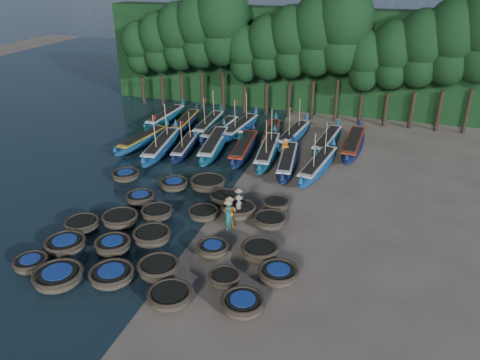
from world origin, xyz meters
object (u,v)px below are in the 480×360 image
(coracle_15, at_px, (141,198))
(fisherman_3, at_px, (239,201))
(coracle_21, at_px, (174,184))
(long_boat_16, at_px, (327,141))
(coracle_7, at_px, (159,269))
(fisherman_4, at_px, (239,207))
(fisherman_5, at_px, (240,140))
(fisherman_0, at_px, (230,209))
(long_boat_10, at_px, (186,122))
(coracle_13, at_px, (213,249))
(long_boat_6, at_px, (268,152))
(coracle_0, at_px, (31,263))
(coracle_1, at_px, (58,277))
(long_boat_14, at_px, (271,134))
(coracle_24, at_px, (276,204))
(long_boat_5, at_px, (244,148))
(coracle_10, at_px, (82,224))
(coracle_14, at_px, (260,251))
(coracle_20, at_px, (126,175))
(coracle_11, at_px, (120,219))
(coracle_22, at_px, (208,183))
(long_boat_17, at_px, (353,144))
(long_boat_8, at_px, (318,165))
(coracle_8, at_px, (225,278))
(long_boat_4, at_px, (214,145))
(coracle_4, at_px, (243,304))
(coracle_6, at_px, (113,245))
(fisherman_6, at_px, (285,149))
(coracle_19, at_px, (270,221))
(long_boat_11, at_px, (209,124))
(fisherman_1, at_px, (228,214))
(coracle_9, at_px, (278,274))
(fisherman_2, at_px, (230,212))
(long_boat_15, at_px, (293,135))
(long_boat_13, at_px, (240,127))
(coracle_17, at_px, (204,213))
(long_boat_2, at_px, (161,146))
(long_boat_12, at_px, (220,130))
(coracle_5, at_px, (65,245))
(coracle_2, at_px, (112,275))
(coracle_16, at_px, (157,213))
(long_boat_9, at_px, (166,117))

(coracle_15, bearing_deg, fisherman_3, 7.71)
(coracle_21, xyz_separation_m, long_boat_16, (8.69, 11.30, 0.14))
(coracle_7, bearing_deg, long_boat_16, 75.58)
(fisherman_4, xyz_separation_m, fisherman_5, (-3.46, 11.01, -0.02))
(fisherman_0, bearing_deg, long_boat_10, -148.00)
(coracle_13, relative_size, long_boat_6, 0.20)
(fisherman_5, bearing_deg, coracle_0, 81.07)
(coracle_1, height_order, long_boat_14, long_boat_14)
(coracle_24, xyz_separation_m, long_boat_5, (-4.65, 8.13, 0.19))
(coracle_24, height_order, fisherman_4, fisherman_4)
(coracle_7, height_order, coracle_10, coracle_7)
(coracle_14, height_order, coracle_20, coracle_14)
(coracle_11, height_order, coracle_13, coracle_11)
(coracle_22, relative_size, long_boat_17, 0.29)
(long_boat_8, relative_size, fisherman_4, 4.67)
(coracle_21, bearing_deg, coracle_8, -52.09)
(long_boat_4, height_order, long_boat_17, long_boat_4)
(coracle_4, height_order, coracle_7, coracle_7)
(coracle_6, distance_m, fisherman_6, 16.52)
(coracle_8, relative_size, fisherman_6, 1.02)
(coracle_4, height_order, fisherman_5, fisherman_5)
(coracle_13, distance_m, fisherman_3, 4.89)
(coracle_14, relative_size, coracle_19, 1.11)
(long_boat_11, bearing_deg, long_boat_14, -10.69)
(fisherman_1, bearing_deg, coracle_9, 47.73)
(coracle_8, height_order, coracle_24, coracle_24)
(coracle_24, distance_m, fisherman_2, 3.46)
(long_boat_15, bearing_deg, coracle_10, -108.35)
(coracle_22, height_order, fisherman_1, fisherman_1)
(long_boat_17, bearing_deg, long_boat_13, 174.30)
(coracle_17, xyz_separation_m, long_boat_16, (5.30, 14.37, 0.17))
(coracle_14, bearing_deg, coracle_8, -111.50)
(coracle_17, bearing_deg, coracle_9, -38.45)
(fisherman_0, bearing_deg, fisherman_4, 126.47)
(coracle_21, bearing_deg, coracle_0, -105.51)
(coracle_13, xyz_separation_m, coracle_15, (-6.49, 4.01, -0.00))
(coracle_8, xyz_separation_m, long_boat_16, (1.95, 19.95, 0.17))
(long_boat_2, bearing_deg, long_boat_12, 50.61)
(coracle_5, bearing_deg, fisherman_4, 37.89)
(coracle_2, relative_size, long_boat_15, 0.27)
(coracle_15, bearing_deg, fisherman_6, 54.68)
(coracle_1, distance_m, long_boat_13, 23.52)
(long_boat_15, relative_size, fisherman_0, 4.56)
(coracle_1, relative_size, coracle_6, 1.24)
(coracle_16, bearing_deg, long_boat_9, 114.54)
(coracle_16, height_order, long_boat_11, long_boat_11)
(coracle_7, relative_size, long_boat_8, 0.30)
(coracle_16, relative_size, fisherman_2, 0.99)
(long_boat_4, xyz_separation_m, long_boat_8, (8.72, -1.47, -0.03))
(long_boat_10, height_order, fisherman_1, fisherman_1)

